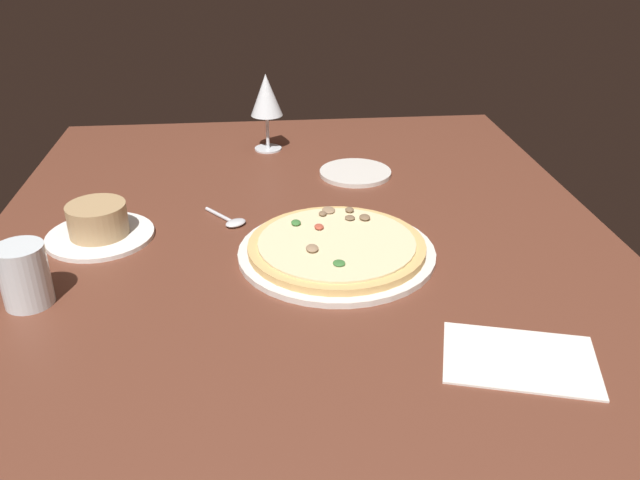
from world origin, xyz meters
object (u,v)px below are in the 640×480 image
Objects in this scene: paper_menu at (520,359)px; spoon at (231,221)px; ramekin_on_saucer at (98,225)px; water_glass at (25,278)px; side_plate at (355,173)px; pizza_main at (337,249)px; wine_glass_far at (266,97)px.

spoon is (43.67, 37.45, 0.31)cm from paper_menu.
paper_menu is (-39.98, -59.91, -2.37)cm from ramekin_on_saucer.
spoon is (3.69, -22.46, -2.06)cm from ramekin_on_saucer.
side_plate is at bearing -50.25° from water_glass.
paper_menu is at bearing -169.72° from side_plate.
pizza_main reaches higher than spoon.
ramekin_on_saucer is 53.10cm from wine_glass_far.
water_glass is at bearing 163.33° from ramekin_on_saucer.
side_plate is (-17.70, -18.03, -11.97)cm from wine_glass_far.
water_glass reaches higher than spoon.
wine_glass_far reaches higher than water_glass.
wine_glass_far is 1.16× the size of side_plate.
pizza_main is 1.69× the size of paper_menu.
side_plate is 65.95cm from paper_menu.
water_glass is 0.97× the size of spoon.
wine_glass_far reaches higher than paper_menu.
wine_glass_far is at bearing -35.25° from ramekin_on_saucer.
ramekin_on_saucer is 54.24cm from side_plate.
wine_glass_far is at bearing 45.53° from side_plate.
wine_glass_far is 1.84× the size of spoon.
spoon is at bearing 51.41° from pizza_main.
water_glass is 0.48× the size of paper_menu.
ramekin_on_saucer reaches higher than spoon.
ramekin_on_saucer is 21.10cm from water_glass.
paper_menu is at bearing -139.38° from spoon.
wine_glass_far reaches higher than side_plate.
water_glass is 37.34cm from spoon.
ramekin_on_saucer is 72.07cm from paper_menu.
paper_menu is (-19.84, -65.94, -4.10)cm from water_glass.
ramekin_on_saucer is 0.95× the size of paper_menu.
pizza_main is at bearing -77.89° from water_glass.
paper_menu is (-29.70, -19.95, -1.06)cm from pizza_main.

